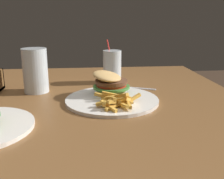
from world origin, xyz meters
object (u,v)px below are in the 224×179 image
(spoon, at_px, (121,85))
(juice_glass, at_px, (112,68))
(meal_plate_near, at_px, (111,92))
(beer_glass, at_px, (35,72))

(spoon, bearing_deg, juice_glass, -46.82)
(juice_glass, xyz_separation_m, spoon, (-0.08, -0.03, -0.05))
(meal_plate_near, bearing_deg, juice_glass, -6.18)
(meal_plate_near, height_order, spoon, meal_plate_near)
(meal_plate_near, xyz_separation_m, spoon, (0.14, -0.05, -0.02))
(meal_plate_near, bearing_deg, beer_glass, 66.05)
(meal_plate_near, height_order, beer_glass, beer_glass)
(juice_glass, distance_m, spoon, 0.09)
(meal_plate_near, xyz_separation_m, beer_glass, (0.11, 0.25, 0.05))
(juice_glass, bearing_deg, spoon, -160.23)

